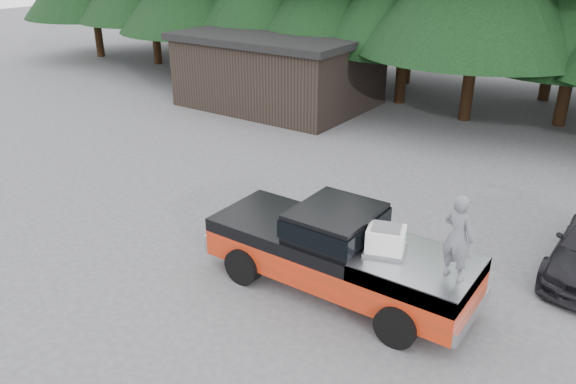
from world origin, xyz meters
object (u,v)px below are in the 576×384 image
Objects in this scene: pickup_truck at (338,263)px; man_on_bed at (458,237)px; air_compressor at (386,241)px; utility_building at (279,69)px.

man_on_bed is at bearing -4.12° from pickup_truck.
man_on_bed is at bearing -22.92° from air_compressor.
air_compressor is 1.55m from man_on_bed.
pickup_truck is 15.60m from utility_building.
man_on_bed is 17.44m from utility_building.
utility_building is (-12.65, 12.00, -0.50)m from man_on_bed.
pickup_truck is 1.43m from air_compressor.
air_compressor is at bearing -46.65° from utility_building.
pickup_truck is at bearing 11.28° from man_on_bed.
pickup_truck is at bearing 158.13° from air_compressor.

